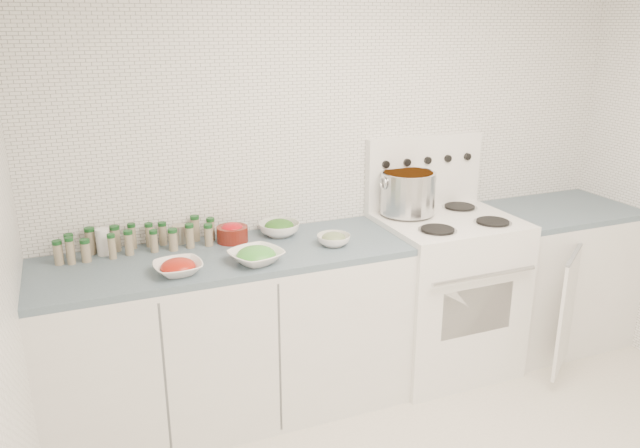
{
  "coord_description": "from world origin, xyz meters",
  "views": [
    {
      "loc": [
        -1.49,
        -1.68,
        2.01
      ],
      "look_at": [
        -0.33,
        1.14,
        1.01
      ],
      "focal_mm": 35.0,
      "sensor_mm": 36.0,
      "label": 1
    }
  ],
  "objects_px": {
    "stock_pot": "(408,191)",
    "bowl_tomato": "(178,267)",
    "bowl_snowpea": "(256,256)",
    "stove": "(443,288)"
  },
  "relations": [
    {
      "from": "stove",
      "to": "bowl_snowpea",
      "type": "distance_m",
      "value": 1.28
    },
    {
      "from": "stove",
      "to": "bowl_tomato",
      "type": "distance_m",
      "value": 1.63
    },
    {
      "from": "stove",
      "to": "bowl_snowpea",
      "type": "height_order",
      "value": "stove"
    },
    {
      "from": "stove",
      "to": "bowl_tomato",
      "type": "xyz_separation_m",
      "value": [
        -1.56,
        -0.16,
        0.44
      ]
    },
    {
      "from": "stock_pot",
      "to": "bowl_tomato",
      "type": "xyz_separation_m",
      "value": [
        -1.38,
        -0.31,
        -0.14
      ]
    },
    {
      "from": "bowl_tomato",
      "to": "stove",
      "type": "bearing_deg",
      "value": 5.82
    },
    {
      "from": "stove",
      "to": "bowl_snowpea",
      "type": "relative_size",
      "value": 4.36
    },
    {
      "from": "stock_pot",
      "to": "bowl_tomato",
      "type": "distance_m",
      "value": 1.42
    },
    {
      "from": "bowl_tomato",
      "to": "bowl_snowpea",
      "type": "relative_size",
      "value": 0.75
    },
    {
      "from": "stock_pot",
      "to": "bowl_snowpea",
      "type": "distance_m",
      "value": 1.06
    }
  ]
}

